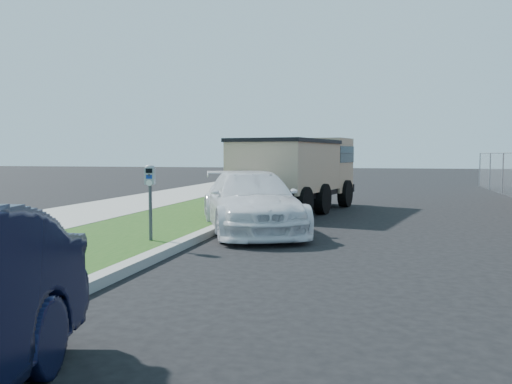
# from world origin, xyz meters

# --- Properties ---
(ground) EXTENTS (120.00, 120.00, 0.00)m
(ground) POSITION_xyz_m (0.00, 0.00, 0.00)
(ground) COLOR black
(ground) RESTS_ON ground
(streetside) EXTENTS (6.12, 50.00, 0.15)m
(streetside) POSITION_xyz_m (-5.57, 2.00, 0.07)
(streetside) COLOR gray
(streetside) RESTS_ON ground
(parking_meter) EXTENTS (0.21, 0.16, 1.41)m
(parking_meter) POSITION_xyz_m (-3.19, 0.01, 1.16)
(parking_meter) COLOR #3F4247
(parking_meter) RESTS_ON ground
(white_wagon) EXTENTS (3.60, 5.04, 1.35)m
(white_wagon) POSITION_xyz_m (-1.88, 2.53, 0.68)
(white_wagon) COLOR white
(white_wagon) RESTS_ON ground
(dump_truck) EXTENTS (3.29, 6.10, 2.27)m
(dump_truck) POSITION_xyz_m (-1.57, 7.28, 1.28)
(dump_truck) COLOR black
(dump_truck) RESTS_ON ground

